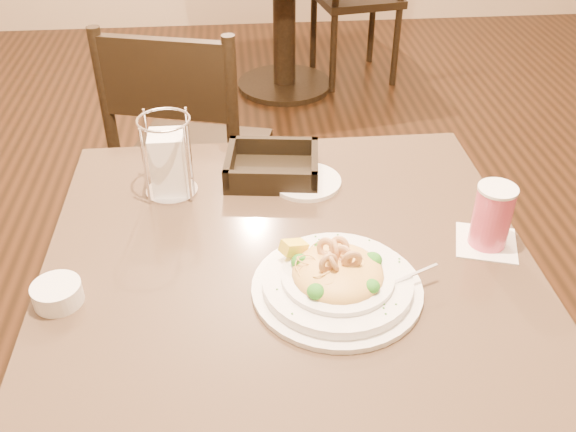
{
  "coord_description": "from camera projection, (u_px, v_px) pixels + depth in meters",
  "views": [
    {
      "loc": [
        -0.09,
        -0.92,
        1.49
      ],
      "look_at": [
        0.0,
        0.02,
        0.82
      ],
      "focal_mm": 40.0,
      "sensor_mm": 36.0,
      "label": 1
    }
  ],
  "objects": [
    {
      "name": "drink_glass",
      "position": [
        492.0,
        217.0,
        1.19
      ],
      "size": [
        0.14,
        0.14,
        0.13
      ],
      "rotation": [
        0.0,
        0.0,
        -0.3
      ],
      "color": "white",
      "rests_on": "main_table"
    },
    {
      "name": "napkin_caddy",
      "position": [
        168.0,
        161.0,
        1.33
      ],
      "size": [
        0.11,
        0.11,
        0.17
      ],
      "rotation": [
        0.0,
        0.0,
        0.03
      ],
      "color": "silver",
      "rests_on": "main_table"
    },
    {
      "name": "butter_ramekin",
      "position": [
        57.0,
        294.0,
        1.08
      ],
      "size": [
        0.11,
        0.11,
        0.04
      ],
      "primitive_type": "cylinder",
      "rotation": [
        0.0,
        0.0,
        -0.39
      ],
      "color": "white",
      "rests_on": "main_table"
    },
    {
      "name": "bread_basket",
      "position": [
        272.0,
        168.0,
        1.41
      ],
      "size": [
        0.22,
        0.19,
        0.06
      ],
      "rotation": [
        0.0,
        0.0,
        -0.13
      ],
      "color": "black",
      "rests_on": "main_table"
    },
    {
      "name": "main_table",
      "position": [
        289.0,
        345.0,
        1.32
      ],
      "size": [
        0.9,
        0.9,
        0.74
      ],
      "color": "black",
      "rests_on": "ground"
    },
    {
      "name": "pasta_bowl",
      "position": [
        337.0,
        279.0,
        1.1
      ],
      "size": [
        0.33,
        0.3,
        0.09
      ],
      "rotation": [
        0.0,
        0.0,
        0.24
      ],
      "color": "white",
      "rests_on": "main_table"
    },
    {
      "name": "side_plate",
      "position": [
        306.0,
        182.0,
        1.39
      ],
      "size": [
        0.2,
        0.2,
        0.01
      ],
      "primitive_type": "cylinder",
      "rotation": [
        0.0,
        0.0,
        -0.36
      ],
      "color": "white",
      "rests_on": "main_table"
    },
    {
      "name": "dining_chair_near",
      "position": [
        189.0,
        154.0,
        1.98
      ],
      "size": [
        0.52,
        0.52,
        0.93
      ],
      "rotation": [
        0.0,
        0.0,
        2.87
      ],
      "color": "black",
      "rests_on": "ground"
    }
  ]
}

